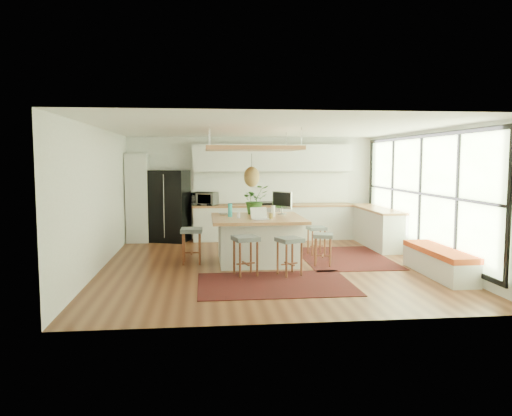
{
  "coord_description": "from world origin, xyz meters",
  "views": [
    {
      "loc": [
        -1.27,
        -9.51,
        2.08
      ],
      "look_at": [
        -0.2,
        0.5,
        1.1
      ],
      "focal_mm": 34.32,
      "sensor_mm": 36.0,
      "label": 1
    }
  ],
  "objects": [
    {
      "name": "stool_left_side",
      "position": [
        -1.53,
        0.33,
        0.35
      ],
      "size": [
        0.44,
        0.44,
        0.72
      ],
      "primitive_type": null,
      "rotation": [
        0.0,
        0.0,
        -1.6
      ],
      "color": "#4F5457",
      "rests_on": "floor"
    },
    {
      "name": "island",
      "position": [
        -0.19,
        0.36,
        0.47
      ],
      "size": [
        1.85,
        1.85,
        0.93
      ],
      "primitive_type": null,
      "color": "brown",
      "rests_on": "floor"
    },
    {
      "name": "stool_right_back",
      "position": [
        1.19,
        0.94,
        0.35
      ],
      "size": [
        0.42,
        0.42,
        0.63
      ],
      "primitive_type": null,
      "rotation": [
        0.0,
        0.0,
        1.69
      ],
      "color": "#4F5457",
      "rests_on": "floor"
    },
    {
      "name": "microwave",
      "position": [
        -1.25,
        3.16,
        1.13
      ],
      "size": [
        0.69,
        0.54,
        0.41
      ],
      "primitive_type": "imported",
      "rotation": [
        0.0,
        0.0,
        -0.38
      ],
      "color": "#A5A5AA",
      "rests_on": "back_counter_top"
    },
    {
      "name": "stool_near_left",
      "position": [
        -0.53,
        -0.84,
        0.35
      ],
      "size": [
        0.52,
        0.52,
        0.73
      ],
      "primitive_type": null,
      "rotation": [
        0.0,
        0.0,
        0.26
      ],
      "color": "#4F5457",
      "rests_on": "floor"
    },
    {
      "name": "island_bowl",
      "position": [
        -0.86,
        0.81,
        0.96
      ],
      "size": [
        0.26,
        0.26,
        0.06
      ],
      "primitive_type": "imported",
      "rotation": [
        0.0,
        0.0,
        -0.18
      ],
      "color": "white",
      "rests_on": "island"
    },
    {
      "name": "backsplash",
      "position": [
        0.55,
        3.48,
        1.35
      ],
      "size": [
        4.2,
        0.02,
        0.8
      ],
      "primitive_type": "cube",
      "color": "white",
      "rests_on": "wall_back"
    },
    {
      "name": "island_bottle_3",
      "position": [
        0.16,
        0.41,
        1.03
      ],
      "size": [
        0.07,
        0.07,
        0.19
      ],
      "primitive_type": "cylinder",
      "color": "white",
      "rests_on": "island"
    },
    {
      "name": "wall_right",
      "position": [
        3.25,
        0.0,
        1.35
      ],
      "size": [
        0.0,
        7.0,
        7.0
      ],
      "primitive_type": "plane",
      "rotation": [
        1.57,
        0.0,
        -1.57
      ],
      "color": "beige",
      "rests_on": "ground"
    },
    {
      "name": "rug_right",
      "position": [
        1.71,
        0.55,
        0.01
      ],
      "size": [
        1.8,
        2.6,
        0.01
      ],
      "primitive_type": "cube",
      "color": "black",
      "rests_on": "floor"
    },
    {
      "name": "upper_cabinets",
      "position": [
        0.55,
        3.32,
        2.15
      ],
      "size": [
        4.2,
        0.34,
        0.7
      ],
      "primitive_type": "cube",
      "color": "beige",
      "rests_on": "wall_back"
    },
    {
      "name": "right_counter_top",
      "position": [
        2.93,
        2.0,
        0.9
      ],
      "size": [
        0.64,
        2.54,
        0.05
      ],
      "primitive_type": "cube",
      "color": "brown",
      "rests_on": "right_counter_base"
    },
    {
      "name": "island_bottle_1",
      "position": [
        -0.59,
        0.21,
        1.03
      ],
      "size": [
        0.07,
        0.07,
        0.19
      ],
      "primitive_type": "cylinder",
      "color": "white",
      "rests_on": "island"
    },
    {
      "name": "back_counter_base",
      "position": [
        0.55,
        3.18,
        0.44
      ],
      "size": [
        4.2,
        0.6,
        0.88
      ],
      "primitive_type": "cube",
      "color": "beige",
      "rests_on": "floor"
    },
    {
      "name": "rug_near",
      "position": [
        -0.09,
        -1.5,
        0.01
      ],
      "size": [
        2.6,
        1.8,
        0.01
      ],
      "primitive_type": "cube",
      "color": "black",
      "rests_on": "floor"
    },
    {
      "name": "ceiling",
      "position": [
        0.0,
        0.0,
        2.7
      ],
      "size": [
        7.0,
        7.0,
        0.0
      ],
      "primitive_type": "plane",
      "rotation": [
        3.14,
        0.0,
        0.0
      ],
      "color": "white",
      "rests_on": "ground"
    },
    {
      "name": "range",
      "position": [
        0.3,
        3.18,
        0.5
      ],
      "size": [
        0.76,
        0.62,
        1.0
      ],
      "primitive_type": null,
      "color": "#A5A5AA",
      "rests_on": "floor"
    },
    {
      "name": "island_plant",
      "position": [
        -0.18,
        0.87,
        1.17
      ],
      "size": [
        0.76,
        0.8,
        0.49
      ],
      "primitive_type": "imported",
      "rotation": [
        0.0,
        0.0,
        0.4
      ],
      "color": "#1E4C19",
      "rests_on": "island"
    },
    {
      "name": "laptop",
      "position": [
        -0.17,
        -0.12,
        1.05
      ],
      "size": [
        0.42,
        0.44,
        0.25
      ],
      "primitive_type": null,
      "rotation": [
        0.0,
        0.0,
        0.27
      ],
      "color": "#A5A5AA",
      "rests_on": "island"
    },
    {
      "name": "stool_near_right",
      "position": [
        0.26,
        -0.91,
        0.35
      ],
      "size": [
        0.53,
        0.53,
        0.69
      ],
      "primitive_type": null,
      "rotation": [
        0.0,
        0.0,
        0.37
      ],
      "color": "#4F5457",
      "rests_on": "floor"
    },
    {
      "name": "monitor",
      "position": [
        0.39,
        0.79,
        1.19
      ],
      "size": [
        0.49,
        0.53,
        0.5
      ],
      "primitive_type": null,
      "rotation": [
        0.0,
        0.0,
        -0.86
      ],
      "color": "#A5A5AA",
      "rests_on": "island"
    },
    {
      "name": "wall_back",
      "position": [
        0.0,
        3.5,
        1.35
      ],
      "size": [
        6.5,
        0.0,
        6.5
      ],
      "primitive_type": "plane",
      "rotation": [
        1.57,
        0.0,
        0.0
      ],
      "color": "beige",
      "rests_on": "ground"
    },
    {
      "name": "right_counter_base",
      "position": [
        2.93,
        2.0,
        0.44
      ],
      "size": [
        0.6,
        2.5,
        0.88
      ],
      "primitive_type": "cube",
      "color": "beige",
      "rests_on": "floor"
    },
    {
      "name": "fridge",
      "position": [
        -2.15,
        3.15,
        0.93
      ],
      "size": [
        1.08,
        0.96,
        1.83
      ],
      "primitive_type": null,
      "rotation": [
        0.0,
        0.0,
        -0.31
      ],
      "color": "black",
      "rests_on": "floor"
    },
    {
      "name": "ceiling_panel",
      "position": [
        -0.3,
        0.4,
        2.05
      ],
      "size": [
        1.86,
        1.86,
        0.8
      ],
      "primitive_type": null,
      "color": "brown",
      "rests_on": "ceiling"
    },
    {
      "name": "window_bench",
      "position": [
        2.95,
        -1.2,
        0.25
      ],
      "size": [
        0.52,
        2.0,
        0.5
      ],
      "primitive_type": null,
      "color": "beige",
      "rests_on": "floor"
    },
    {
      "name": "floor",
      "position": [
        0.0,
        0.0,
        0.0
      ],
      "size": [
        7.0,
        7.0,
        0.0
      ],
      "primitive_type": "plane",
      "color": "#4E2516",
      "rests_on": "ground"
    },
    {
      "name": "island_bottle_2",
      "position": [
        0.06,
        0.06,
        1.03
      ],
      "size": [
        0.07,
        0.07,
        0.19
      ],
      "primitive_type": "cylinder",
      "color": "olive",
      "rests_on": "island"
    },
    {
      "name": "island_bottle_0",
      "position": [
        -0.74,
        0.46,
        1.03
      ],
      "size": [
        0.07,
        0.07,
        0.19
      ],
      "primitive_type": "cylinder",
      "color": "#2CAAB0",
      "rests_on": "island"
    },
    {
      "name": "stool_right_front",
      "position": [
        1.07,
        -0.15,
        0.35
      ],
      "size": [
        0.47,
        0.47,
        0.64
      ],
      "primitive_type": null,
      "rotation": [
        0.0,
        0.0,
        1.28
      ],
      "color": "#4F5457",
      "rests_on": "floor"
    },
    {
      "name": "pantry",
      "position": [
        -2.95,
        3.18,
        1.12
      ],
      "size": [
        0.55,
        0.6,
        2.25
      ],
      "primitive_type": "cube",
      "color": "beige",
      "rests_on": "floor"
    },
    {
      "name": "wall_left",
      "position": [
        -3.25,
        0.0,
        1.35
      ],
      "size": [
        0.0,
        7.0,
        7.0
      ],
      "primitive_type": "plane",
      "rotation": [
        1.57,
        0.0,
        1.57
      ],
      "color": "beige",
      "rests_on": "ground"
    },
    {
      "name": "wall_front",
      "position": [
        0.0,
        -3.5,
        1.35
      ],
      "size": [
        6.5,
        0.0,
        6.5
      ],
      "primitive_type": "plane",
      "rotation": [
        -1.57,
        0.0,
        0.0
      ],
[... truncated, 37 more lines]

